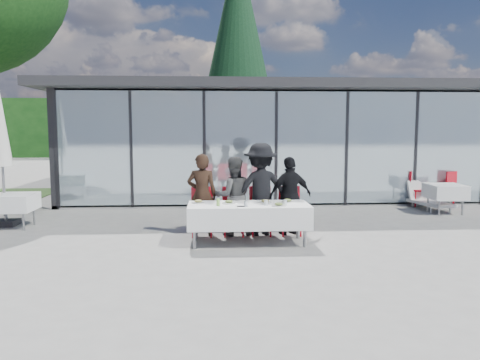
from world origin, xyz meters
name	(u,v)px	position (x,y,z in m)	size (l,w,h in m)	color
ground	(250,243)	(0.00, 0.00, 0.00)	(90.00, 90.00, 0.00)	gray
pavilion	(287,129)	(2.00, 8.16, 2.15)	(14.80, 8.80, 3.44)	gray
treeline	(195,128)	(-2.00, 28.00, 2.20)	(62.50, 2.00, 4.40)	#123812
dining_table	(249,215)	(-0.04, 0.00, 0.54)	(2.26, 0.96, 0.75)	white
diner_a	(202,195)	(-0.92, 0.73, 0.83)	(0.60, 0.60, 1.66)	#311F15
diner_chair_a	(202,209)	(-0.92, 0.75, 0.54)	(0.44, 0.44, 0.97)	red
diner_b	(233,196)	(-0.29, 0.73, 0.79)	(0.77, 0.77, 1.59)	#4A4A4A
diner_chair_b	(233,209)	(-0.29, 0.75, 0.54)	(0.44, 0.44, 0.97)	red
diner_c	(261,189)	(0.26, 0.73, 0.93)	(1.20, 1.20, 1.86)	black
diner_chair_c	(260,208)	(0.26, 0.75, 0.54)	(0.44, 0.44, 0.97)	red
diner_d	(290,196)	(0.87, 0.73, 0.79)	(0.93, 0.93, 1.59)	black
diner_chair_d	(290,208)	(0.87, 0.75, 0.54)	(0.44, 0.44, 0.97)	red
plate_a	(198,202)	(-0.98, 0.17, 0.78)	(0.26, 0.26, 0.07)	white
plate_b	(229,202)	(-0.40, 0.08, 0.78)	(0.26, 0.26, 0.07)	white
plate_c	(265,201)	(0.29, 0.12, 0.78)	(0.26, 0.26, 0.07)	white
plate_d	(288,201)	(0.72, 0.16, 0.78)	(0.26, 0.26, 0.07)	white
plate_extra	(279,205)	(0.49, -0.28, 0.78)	(0.26, 0.26, 0.07)	white
juice_bottle	(218,202)	(-0.61, -0.17, 0.82)	(0.06, 0.06, 0.13)	#8DC753
drinking_glasses	(266,203)	(0.26, -0.20, 0.80)	(0.80, 0.15, 0.10)	silver
folded_eyeglasses	(241,206)	(-0.20, -0.30, 0.76)	(0.14, 0.03, 0.01)	black
spare_table_left	(14,203)	(-5.01, 1.71, 0.55)	(0.86, 0.86, 0.74)	white
spare_table_right	(445,192)	(5.22, 2.85, 0.55)	(0.86, 0.86, 0.74)	white
spare_chair_a	(416,187)	(4.98, 4.03, 0.54)	(0.62, 0.62, 0.97)	red
spare_chair_b	(447,187)	(5.83, 3.93, 0.54)	(0.59, 0.59, 0.97)	red
market_umbrella	(1,137)	(-5.32, 1.96, 1.97)	(0.50, 0.50, 3.00)	black
lounger	(427,199)	(5.07, 3.56, 0.26)	(0.87, 1.43, 0.72)	silver
conifer_tree	(238,43)	(0.50, 13.00, 5.99)	(4.00, 4.00, 10.50)	#382316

